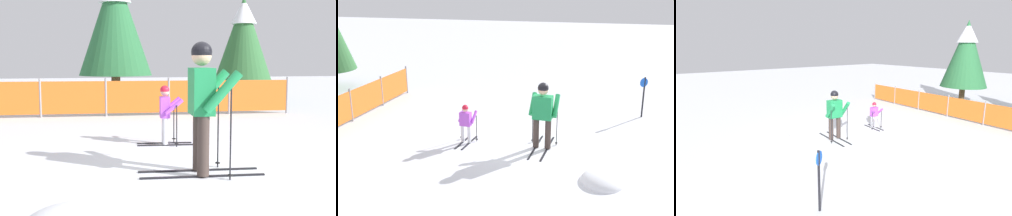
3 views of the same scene
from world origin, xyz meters
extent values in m
plane|color=white|center=(0.00, 0.00, 0.00)|extent=(60.00, 60.00, 0.00)
cube|color=black|center=(-0.23, -0.12, 0.01)|extent=(1.62, 0.16, 0.02)
cube|color=black|center=(-0.25, -0.42, 0.01)|extent=(1.62, 0.16, 0.02)
cylinder|color=#3F332D|center=(-0.23, -0.12, 0.40)|extent=(0.15, 0.15, 0.77)
cylinder|color=#3F332D|center=(-0.25, -0.42, 0.40)|extent=(0.15, 0.15, 0.77)
cube|color=#1E8C4C|center=(-0.24, -0.27, 1.09)|extent=(0.30, 0.49, 0.60)
cylinder|color=#1E8C4C|center=(-0.02, 0.01, 1.09)|extent=(0.50, 0.15, 0.54)
cylinder|color=#1E8C4C|center=(-0.06, -0.58, 1.09)|extent=(0.50, 0.15, 0.54)
sphere|color=#D8AD8C|center=(-0.24, -0.27, 1.54)|extent=(0.26, 0.26, 0.26)
sphere|color=black|center=(-0.24, -0.27, 1.58)|extent=(0.27, 0.27, 0.27)
cylinder|color=black|center=(0.08, 0.03, 0.60)|extent=(0.02, 0.02, 1.19)
cylinder|color=black|center=(0.08, 0.03, 0.06)|extent=(0.07, 0.07, 0.01)
cylinder|color=black|center=(0.04, -0.61, 0.60)|extent=(0.02, 0.02, 1.19)
cylinder|color=black|center=(0.04, -0.61, 0.06)|extent=(0.07, 0.07, 0.01)
cube|color=black|center=(-0.34, 1.80, 0.01)|extent=(0.98, 0.14, 0.02)
cube|color=black|center=(-0.36, 1.62, 0.01)|extent=(0.98, 0.14, 0.02)
cylinder|color=silver|center=(-0.34, 1.80, 0.25)|extent=(0.09, 0.09, 0.46)
cylinder|color=silver|center=(-0.36, 1.62, 0.25)|extent=(0.09, 0.09, 0.46)
cube|color=#B24CD8|center=(-0.35, 1.71, 0.66)|extent=(0.19, 0.30, 0.36)
cylinder|color=#B24CD8|center=(-0.19, 1.88, 0.69)|extent=(0.34, 0.10, 0.29)
cylinder|color=#B24CD8|center=(-0.22, 1.52, 0.69)|extent=(0.34, 0.10, 0.29)
sphere|color=#D8AD8C|center=(-0.35, 1.71, 0.93)|extent=(0.15, 0.15, 0.15)
sphere|color=red|center=(-0.35, 1.71, 0.96)|extent=(0.16, 0.16, 0.16)
cylinder|color=black|center=(-0.14, 1.92, 0.36)|extent=(0.02, 0.02, 0.72)
cylinder|color=black|center=(-0.14, 1.92, 0.06)|extent=(0.07, 0.07, 0.01)
cylinder|color=black|center=(-0.19, 1.47, 0.36)|extent=(0.02, 0.02, 0.72)
cylinder|color=black|center=(-0.19, 1.47, 0.06)|extent=(0.07, 0.07, 0.01)
cylinder|color=gray|center=(0.49, 5.59, 0.51)|extent=(0.06, 0.06, 1.01)
cylinder|color=gray|center=(2.16, 5.51, 0.51)|extent=(0.06, 0.06, 1.01)
cylinder|color=gray|center=(3.83, 5.43, 0.51)|extent=(0.06, 0.06, 1.01)
cube|color=orange|center=(1.32, 5.55, 0.51)|extent=(1.67, 0.11, 0.85)
cube|color=orange|center=(2.99, 5.47, 0.51)|extent=(1.67, 0.11, 0.85)
cylinder|color=black|center=(2.93, -2.91, 0.63)|extent=(0.05, 0.05, 1.26)
cylinder|color=blue|center=(2.91, -2.89, 1.10)|extent=(0.18, 0.24, 0.28)
ellipsoid|color=white|center=(-1.75, -1.81, 0.00)|extent=(1.10, 0.94, 0.44)
camera|label=1|loc=(-1.69, -5.46, 1.48)|focal=45.00mm
camera|label=2|loc=(-10.09, -1.68, 4.20)|focal=45.00mm
camera|label=3|loc=(6.83, -5.32, 3.14)|focal=28.00mm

